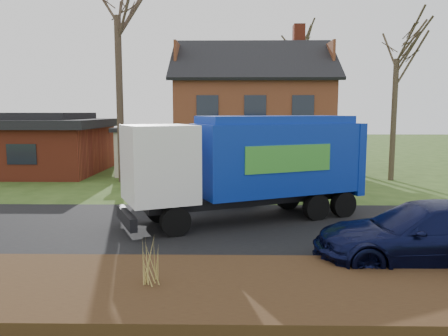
{
  "coord_description": "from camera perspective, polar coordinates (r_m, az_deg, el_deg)",
  "views": [
    {
      "loc": [
        0.7,
        -13.77,
        3.74
      ],
      "look_at": [
        0.43,
        2.5,
        1.65
      ],
      "focal_mm": 35.0,
      "sensor_mm": 36.0,
      "label": 1
    }
  ],
  "objects": [
    {
      "name": "ground",
      "position": [
        14.29,
        -1.91,
        -7.86
      ],
      "size": [
        120.0,
        120.0,
        0.0
      ],
      "primitive_type": "plane",
      "color": "#2D4617",
      "rests_on": "ground"
    },
    {
      "name": "road",
      "position": [
        14.28,
        -1.91,
        -7.82
      ],
      "size": [
        80.0,
        7.0,
        0.02
      ],
      "primitive_type": "cube",
      "color": "black",
      "rests_on": "ground"
    },
    {
      "name": "mulch_verge",
      "position": [
        9.23,
        -3.59,
        -15.6
      ],
      "size": [
        80.0,
        3.5,
        0.3
      ],
      "primitive_type": "cube",
      "color": "#311D10",
      "rests_on": "ground"
    },
    {
      "name": "main_house",
      "position": [
        27.69,
        2.6,
        7.92
      ],
      "size": [
        12.95,
        8.95,
        9.26
      ],
      "color": "beige",
      "rests_on": "ground"
    },
    {
      "name": "ranch_house",
      "position": [
        29.69,
        -24.42,
        2.95
      ],
      "size": [
        9.8,
        8.2,
        3.7
      ],
      "color": "maroon",
      "rests_on": "ground"
    },
    {
      "name": "garbage_truck",
      "position": [
        15.04,
        3.78,
        0.97
      ],
      "size": [
        8.6,
        5.49,
        3.61
      ],
      "rotation": [
        0.0,
        0.0,
        0.42
      ],
      "color": "black",
      "rests_on": "ground"
    },
    {
      "name": "silver_sedan",
      "position": [
        17.83,
        -4.03,
        -2.15
      ],
      "size": [
        5.03,
        2.04,
        1.62
      ],
      "primitive_type": "imported",
      "rotation": [
        0.0,
        0.0,
        1.64
      ],
      "color": "#A1A2A8",
      "rests_on": "ground"
    },
    {
      "name": "navy_wagon",
      "position": [
        11.78,
        24.93,
        -7.9
      ],
      "size": [
        5.45,
        2.27,
        1.57
      ],
      "primitive_type": "imported",
      "rotation": [
        0.0,
        0.0,
        -1.56
      ],
      "color": "black",
      "rests_on": "ground"
    },
    {
      "name": "tree_front_east",
      "position": [
        25.89,
        21.74,
        15.44
      ],
      "size": [
        3.38,
        3.38,
        9.38
      ],
      "color": "#453929",
      "rests_on": "ground"
    },
    {
      "name": "tree_back",
      "position": [
        36.5,
        10.02,
        17.23
      ],
      "size": [
        3.82,
        3.82,
        12.09
      ],
      "color": "#3B3223",
      "rests_on": "ground"
    },
    {
      "name": "grass_clump_mid",
      "position": [
        9.1,
        -9.78,
        -12.06
      ],
      "size": [
        0.31,
        0.26,
        0.87
      ],
      "color": "#A8964A",
      "rests_on": "mulch_verge"
    }
  ]
}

